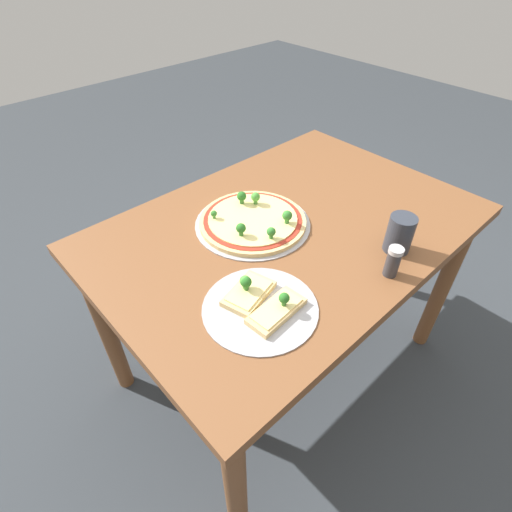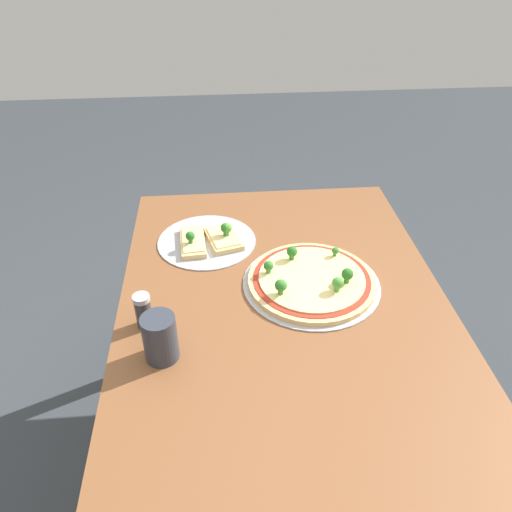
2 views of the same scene
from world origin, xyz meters
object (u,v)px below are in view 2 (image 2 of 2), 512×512
object	(u,v)px
pizza_tray_slice	(209,240)
pizza_tray_whole	(311,280)
drinking_cup	(160,338)
condiment_shaker	(143,311)
dining_table	(284,334)

from	to	relation	value
pizza_tray_slice	pizza_tray_whole	bearing A→B (deg)	50.79
pizza_tray_slice	drinking_cup	bearing A→B (deg)	-13.59
pizza_tray_slice	condiment_shaker	bearing A→B (deg)	-24.54
drinking_cup	condiment_shaker	bearing A→B (deg)	-155.43
dining_table	condiment_shaker	bearing A→B (deg)	-83.80
pizza_tray_slice	drinking_cup	size ratio (longest dim) A/B	2.57
pizza_tray_whole	drinking_cup	world-z (taller)	drinking_cup
pizza_tray_slice	drinking_cup	xyz separation A→B (m)	(0.45, -0.11, 0.05)
condiment_shaker	pizza_tray_slice	bearing A→B (deg)	155.46
dining_table	pizza_tray_whole	world-z (taller)	pizza_tray_whole
dining_table	drinking_cup	size ratio (longest dim) A/B	10.65
drinking_cup	pizza_tray_whole	bearing A→B (deg)	120.76
pizza_tray_whole	pizza_tray_slice	world-z (taller)	pizza_tray_whole
pizza_tray_whole	condiment_shaker	world-z (taller)	condiment_shaker
dining_table	pizza_tray_slice	bearing A→B (deg)	-147.95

